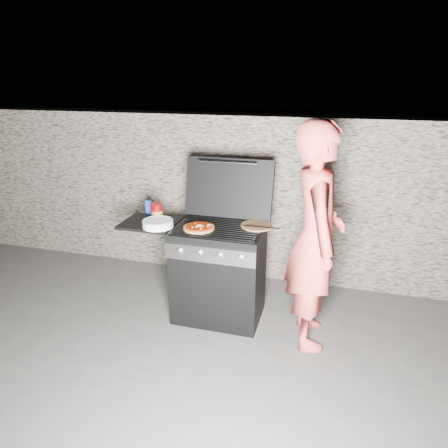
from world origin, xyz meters
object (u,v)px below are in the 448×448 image
(gas_grill, at_px, (194,270))
(sauce_jar, at_px, (157,211))
(person, at_px, (315,238))
(pizza_topped, at_px, (199,227))

(gas_grill, relative_size, sauce_jar, 8.38)
(sauce_jar, bearing_deg, person, -7.08)
(sauce_jar, bearing_deg, pizza_topped, -17.75)
(person, bearing_deg, sauce_jar, 71.78)
(pizza_topped, distance_m, person, 1.01)
(person, bearing_deg, gas_grill, 73.15)
(sauce_jar, height_order, person, person)
(pizza_topped, distance_m, sauce_jar, 0.49)
(pizza_topped, height_order, person, person)
(pizza_topped, xyz_separation_m, sauce_jar, (-0.47, 0.15, 0.06))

